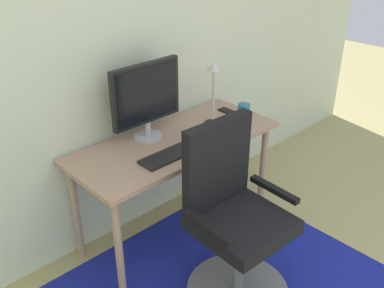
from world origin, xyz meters
TOP-DOWN VIEW (x-y plane):
  - wall_back at (0.00, 2.20)m, footprint 6.00×0.10m
  - area_rug at (0.33, 1.28)m, footprint 1.69×1.46m
  - desk at (0.47, 1.85)m, footprint 1.35×0.57m
  - monitor at (0.37, 1.99)m, footprint 0.48×0.18m
  - keyboard at (0.33, 1.71)m, footprint 0.43×0.13m
  - computer_mouse at (0.64, 1.70)m, footprint 0.06×0.10m
  - coffee_cup at (1.01, 1.76)m, footprint 0.08×0.08m
  - cell_phone at (1.01, 1.91)m, footprint 0.07×0.14m
  - desk_lamp at (0.79, 1.84)m, footprint 0.11×0.11m
  - office_chair at (0.33, 1.23)m, footprint 0.58×0.58m

SIDE VIEW (x-z plane):
  - area_rug at x=0.33m, z-range 0.00..0.01m
  - office_chair at x=0.33m, z-range -0.11..0.92m
  - desk at x=0.47m, z-range 0.27..0.97m
  - cell_phone at x=1.01m, z-range 0.70..0.71m
  - keyboard at x=0.33m, z-range 0.70..0.72m
  - computer_mouse at x=0.64m, z-range 0.70..0.73m
  - coffee_cup at x=1.01m, z-range 0.70..0.81m
  - monitor at x=0.37m, z-range 0.74..1.21m
  - desk_lamp at x=0.79m, z-range 0.76..1.19m
  - wall_back at x=0.00m, z-range 0.00..2.60m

